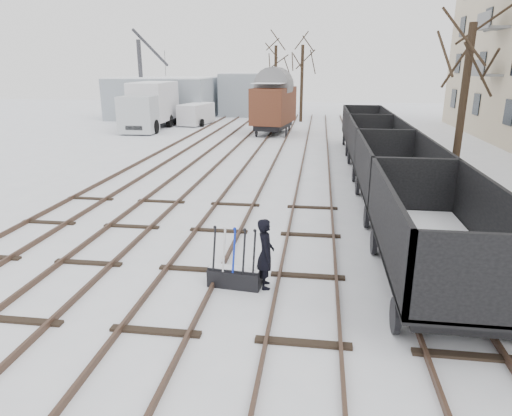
{
  "coord_description": "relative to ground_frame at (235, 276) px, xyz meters",
  "views": [
    {
      "loc": [
        3.15,
        -10.76,
        5.2
      ],
      "look_at": [
        1.39,
        1.93,
        1.2
      ],
      "focal_mm": 32.0,
      "sensor_mm": 36.0,
      "label": 1
    }
  ],
  "objects": [
    {
      "name": "ground",
      "position": [
        -1.23,
        0.77,
        -0.28
      ],
      "size": [
        120.0,
        120.0,
        0.0
      ],
      "primitive_type": "plane",
      "color": "white",
      "rests_on": "ground"
    },
    {
      "name": "tracks",
      "position": [
        -1.23,
        14.44,
        -0.21
      ],
      "size": [
        13.9,
        52.0,
        0.16
      ],
      "color": "black",
      "rests_on": "ground"
    },
    {
      "name": "shed_left",
      "position": [
        -14.23,
        36.77,
        1.76
      ],
      "size": [
        10.0,
        8.0,
        4.1
      ],
      "color": "#909AA3",
      "rests_on": "ground"
    },
    {
      "name": "shed_right",
      "position": [
        -5.23,
        40.77,
        1.96
      ],
      "size": [
        7.0,
        6.0,
        4.5
      ],
      "color": "#909AA3",
      "rests_on": "ground"
    },
    {
      "name": "ground_frame",
      "position": [
        0.0,
        0.0,
        0.0
      ],
      "size": [
        1.34,
        0.56,
        1.49
      ],
      "rotation": [
        0.0,
        0.0,
        -0.11
      ],
      "color": "black",
      "rests_on": "ground"
    },
    {
      "name": "worker",
      "position": [
        0.75,
        0.1,
        0.6
      ],
      "size": [
        0.54,
        0.71,
        1.76
      ],
      "primitive_type": "imported",
      "rotation": [
        0.0,
        0.0,
        1.77
      ],
      "color": "black",
      "rests_on": "ground"
    },
    {
      "name": "freight_wagon_a",
      "position": [
        4.77,
        0.52,
        0.72
      ],
      "size": [
        2.57,
        6.41,
        2.62
      ],
      "color": "black",
      "rests_on": "ground"
    },
    {
      "name": "freight_wagon_b",
      "position": [
        4.77,
        6.92,
        0.72
      ],
      "size": [
        2.57,
        6.41,
        2.62
      ],
      "color": "black",
      "rests_on": "ground"
    },
    {
      "name": "freight_wagon_c",
      "position": [
        4.77,
        13.32,
        0.72
      ],
      "size": [
        2.57,
        6.41,
        2.62
      ],
      "color": "black",
      "rests_on": "ground"
    },
    {
      "name": "freight_wagon_d",
      "position": [
        4.77,
        19.72,
        0.72
      ],
      "size": [
        2.57,
        6.41,
        2.62
      ],
      "color": "black",
      "rests_on": "ground"
    },
    {
      "name": "box_van_wagon",
      "position": [
        -1.73,
        26.44,
        2.04
      ],
      "size": [
        3.54,
        5.59,
        3.99
      ],
      "rotation": [
        0.0,
        0.0,
        -0.16
      ],
      "color": "black",
      "rests_on": "ground"
    },
    {
      "name": "lorry",
      "position": [
        -12.41,
        27.94,
        1.72
      ],
      "size": [
        3.0,
        8.64,
        3.88
      ],
      "rotation": [
        0.0,
        0.0,
        0.03
      ],
      "color": "black",
      "rests_on": "ground"
    },
    {
      "name": "panel_van",
      "position": [
        -9.35,
        31.34,
        0.71
      ],
      "size": [
        2.59,
        4.59,
        1.91
      ],
      "rotation": [
        0.0,
        0.0,
        -0.17
      ],
      "color": "silver",
      "rests_on": "ground"
    },
    {
      "name": "crane",
      "position": [
        -16.12,
        35.87,
        2.0
      ],
      "size": [
        2.26,
        5.16,
        8.68
      ],
      "rotation": [
        0.0,
        0.0,
        -0.4
      ],
      "color": "#323338",
      "rests_on": "ground"
    },
    {
      "name": "tree_near",
      "position": [
        7.43,
        9.14,
        3.09
      ],
      "size": [
        0.3,
        0.3,
        6.76
      ],
      "primitive_type": "cylinder",
      "color": "black",
      "rests_on": "ground"
    },
    {
      "name": "tree_far_left",
      "position": [
        -2.7,
        37.77,
        3.29
      ],
      "size": [
        0.3,
        0.3,
        7.14
      ],
      "primitive_type": "cylinder",
      "color": "black",
      "rests_on": "ground"
    },
    {
      "name": "tree_far_right",
      "position": [
        0.06,
        35.11,
        3.26
      ],
      "size": [
        0.3,
        0.3,
        7.08
      ],
      "primitive_type": "cylinder",
      "color": "black",
      "rests_on": "ground"
    }
  ]
}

